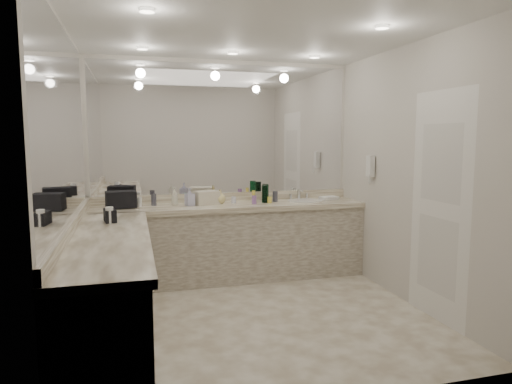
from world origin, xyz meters
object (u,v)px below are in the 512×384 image
object	(u,v)px
cream_cosmetic_case	(207,197)
soap_bottle_a	(175,196)
wall_phone	(370,166)
sink	(305,201)
hand_towel	(329,198)
soap_bottle_c	(220,197)
black_toiletry_bag	(121,200)
soap_bottle_b	(190,197)

from	to	relation	value
cream_cosmetic_case	soap_bottle_a	bearing A→B (deg)	160.96
wall_phone	soap_bottle_a	bearing A→B (deg)	164.96
sink	wall_phone	xyz separation A→B (m)	(0.61, -0.50, 0.46)
hand_towel	soap_bottle_c	bearing A→B (deg)	179.63
black_toiletry_bag	soap_bottle_a	bearing A→B (deg)	9.27
soap_bottle_c	cream_cosmetic_case	bearing A→B (deg)	-179.99
black_toiletry_bag	cream_cosmetic_case	distance (m)	0.97
hand_towel	soap_bottle_c	distance (m)	1.39
soap_bottle_b	soap_bottle_c	distance (m)	0.37
hand_towel	soap_bottle_a	world-z (taller)	soap_bottle_a
sink	hand_towel	bearing A→B (deg)	8.01
black_toiletry_bag	soap_bottle_b	xyz separation A→B (m)	(0.76, -0.00, 0.01)
sink	black_toiletry_bag	xyz separation A→B (m)	(-2.17, -0.01, 0.10)
hand_towel	wall_phone	bearing A→B (deg)	-64.66
cream_cosmetic_case	soap_bottle_c	world-z (taller)	soap_bottle_c
sink	soap_bottle_a	size ratio (longest dim) A/B	2.14
cream_cosmetic_case	soap_bottle_c	size ratio (longest dim) A/B	1.65
sink	black_toiletry_bag	size ratio (longest dim) A/B	1.39
wall_phone	soap_bottle_b	size ratio (longest dim) A/B	1.17
wall_phone	black_toiletry_bag	world-z (taller)	wall_phone
cream_cosmetic_case	hand_towel	xyz separation A→B (m)	(1.55, -0.01, -0.06)
soap_bottle_a	soap_bottle_c	size ratio (longest dim) A/B	1.23
hand_towel	soap_bottle_a	size ratio (longest dim) A/B	1.07
wall_phone	hand_towel	bearing A→B (deg)	115.34
hand_towel	cream_cosmetic_case	bearing A→B (deg)	179.67
hand_towel	black_toiletry_bag	bearing A→B (deg)	-178.64
sink	wall_phone	size ratio (longest dim) A/B	1.83
soap_bottle_c	wall_phone	bearing A→B (deg)	-18.66
sink	wall_phone	distance (m)	0.91
hand_towel	sink	bearing A→B (deg)	-171.99
soap_bottle_a	soap_bottle_c	distance (m)	0.53
sink	soap_bottle_c	bearing A→B (deg)	176.85
soap_bottle_c	soap_bottle_a	bearing A→B (deg)	176.95
black_toiletry_bag	soap_bottle_b	world-z (taller)	soap_bottle_b
black_toiletry_bag	hand_towel	size ratio (longest dim) A/B	1.43
sink	black_toiletry_bag	bearing A→B (deg)	-179.70
wall_phone	cream_cosmetic_case	bearing A→B (deg)	162.88
soap_bottle_a	soap_bottle_b	world-z (taller)	same
wall_phone	cream_cosmetic_case	world-z (taller)	wall_phone
wall_phone	sink	bearing A→B (deg)	140.43
cream_cosmetic_case	soap_bottle_a	distance (m)	0.37
soap_bottle_b	soap_bottle_c	bearing A→B (deg)	10.83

